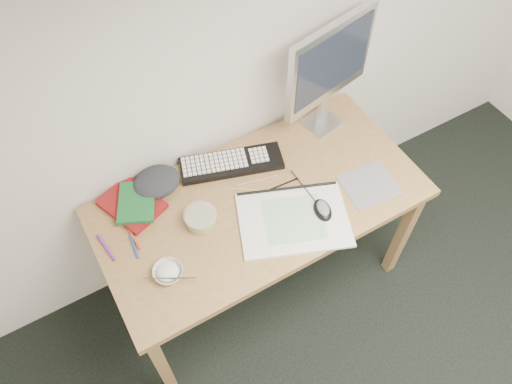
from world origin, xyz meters
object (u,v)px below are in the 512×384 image
(sketchpad, at_px, (293,220))
(rice_bowl, at_px, (168,272))
(desk, at_px, (260,210))
(monitor, at_px, (330,65))
(keyboard, at_px, (232,163))

(sketchpad, bearing_deg, rice_bowl, -161.77)
(desk, bearing_deg, monitor, 26.84)
(keyboard, xyz_separation_m, monitor, (0.49, 0.01, 0.34))
(desk, distance_m, rice_bowl, 0.51)
(desk, height_order, rice_bowl, rice_bowl)
(sketchpad, height_order, monitor, monitor)
(monitor, distance_m, rice_bowl, 1.08)
(monitor, bearing_deg, keyboard, 169.43)
(desk, height_order, keyboard, keyboard)
(sketchpad, distance_m, monitor, 0.67)
(sketchpad, height_order, keyboard, keyboard)
(monitor, bearing_deg, rice_bowl, -171.31)
(keyboard, distance_m, monitor, 0.60)
(desk, xyz_separation_m, rice_bowl, (-0.48, -0.13, 0.10))
(desk, bearing_deg, sketchpad, -67.66)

